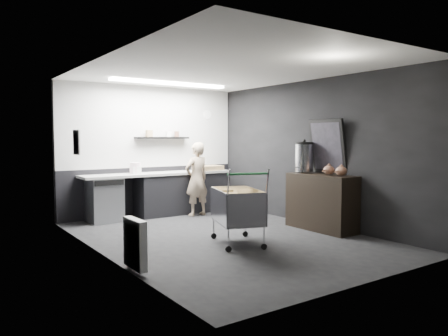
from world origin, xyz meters
TOP-DOWN VIEW (x-y plane):
  - floor at (0.00, 0.00)m, footprint 5.50×5.50m
  - ceiling at (0.00, 0.00)m, footprint 5.50×5.50m
  - wall_back at (0.00, 2.75)m, footprint 5.50×0.00m
  - wall_front at (0.00, -2.75)m, footprint 5.50×0.00m
  - wall_left at (-2.00, 0.00)m, footprint 0.00×5.50m
  - wall_right at (2.00, 0.00)m, footprint 0.00×5.50m
  - kitchen_wall_panel at (0.00, 2.73)m, footprint 3.95×0.02m
  - dado_panel at (0.00, 2.73)m, footprint 3.95×0.02m
  - floating_shelf at (0.20, 2.62)m, footprint 1.20×0.22m
  - wall_clock at (1.40, 2.72)m, footprint 0.20×0.03m
  - poster at (-1.98, 1.30)m, footprint 0.02×0.30m
  - poster_red_band at (-1.98, 1.30)m, footprint 0.02×0.22m
  - radiator at (-1.94, -0.90)m, footprint 0.10×0.50m
  - ceiling_strip at (0.00, 1.85)m, footprint 2.40×0.20m
  - prep_counter at (0.14, 2.42)m, footprint 3.20×0.61m
  - person at (0.66, 1.97)m, footprint 0.60×0.43m
  - shopping_cart at (-0.09, -0.47)m, footprint 0.93×1.22m
  - sideboard at (1.75, -0.45)m, footprint 0.56×1.31m
  - fire_extinguisher at (-1.85, -0.61)m, footprint 0.14×0.14m
  - cardboard_box at (1.23, 2.37)m, footprint 0.54×0.43m
  - pink_tub at (-0.50, 2.42)m, footprint 0.22×0.22m
  - white_container at (-0.49, 2.37)m, footprint 0.19×0.17m

SIDE VIEW (x-z plane):
  - floor at x=0.00m, z-range 0.00..0.00m
  - fire_extinguisher at x=-1.85m, z-range -0.01..0.45m
  - radiator at x=-1.94m, z-range 0.05..0.65m
  - prep_counter at x=0.14m, z-range 0.01..0.91m
  - dado_panel at x=0.00m, z-range 0.00..1.00m
  - shopping_cart at x=-0.09m, z-range -0.03..1.11m
  - sideboard at x=1.75m, z-range -0.36..1.60m
  - person at x=0.66m, z-range 0.00..1.53m
  - cardboard_box at x=1.23m, z-range 0.90..1.00m
  - white_container at x=-0.49m, z-range 0.90..1.05m
  - pink_tub at x=-0.50m, z-range 0.90..1.12m
  - wall_back at x=0.00m, z-range -1.40..4.10m
  - wall_front at x=0.00m, z-range -1.40..4.10m
  - wall_left at x=-2.00m, z-range -1.40..4.10m
  - wall_right at x=2.00m, z-range -1.40..4.10m
  - poster at x=-1.98m, z-range 1.35..1.75m
  - floating_shelf at x=0.20m, z-range 1.60..1.64m
  - poster_red_band at x=-1.98m, z-range 1.57..1.67m
  - kitchen_wall_panel at x=0.00m, z-range 1.00..2.70m
  - wall_clock at x=1.40m, z-range 2.05..2.25m
  - ceiling_strip at x=0.00m, z-range 2.65..2.69m
  - ceiling at x=0.00m, z-range 2.70..2.70m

